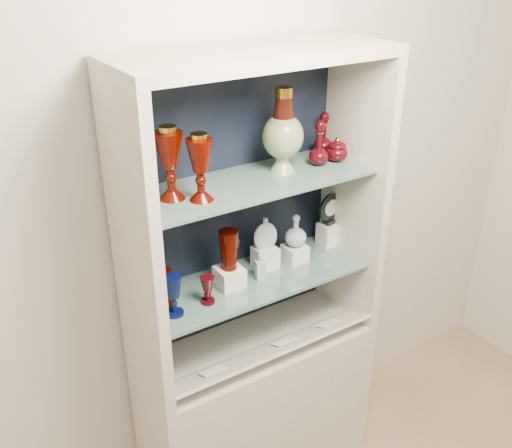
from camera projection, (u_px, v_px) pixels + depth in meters
wall_back at (226, 181)px, 2.27m from camera, size 3.50×0.02×2.80m
cabinet_base at (256, 408)px, 2.56m from camera, size 1.00×0.40×0.75m
cabinet_back_panel at (230, 201)px, 2.28m from camera, size 0.98×0.02×1.15m
cabinet_side_left at (135, 252)px, 1.90m from camera, size 0.04×0.40×1.15m
cabinet_side_right at (353, 191)px, 2.37m from camera, size 0.04×0.40×1.15m
cabinet_top_cap at (256, 55)px, 1.87m from camera, size 1.00×0.40×0.04m
shelf_lower at (253, 279)px, 2.28m from camera, size 0.92×0.34×0.01m
shelf_upper at (253, 182)px, 2.09m from camera, size 0.92×0.34×0.01m
label_ledge at (271, 350)px, 2.30m from camera, size 0.92×0.17×0.09m
label_card_0 at (328, 323)px, 2.43m from camera, size 0.10×0.06×0.03m
label_card_1 at (213, 371)px, 2.16m from camera, size 0.10×0.06×0.03m
label_card_2 at (284, 341)px, 2.32m from camera, size 0.10×0.06×0.03m
pedestal_lamp_left at (170, 163)px, 1.89m from camera, size 0.11×0.11×0.25m
pedestal_lamp_right at (200, 168)px, 1.88m from camera, size 0.09×0.09×0.23m
enamel_urn at (283, 130)px, 2.10m from camera, size 0.18×0.18×0.32m
ruby_decanter_a at (319, 140)px, 2.19m from camera, size 0.09×0.09×0.20m
ruby_decanter_b at (324, 132)px, 2.31m from camera, size 0.09×0.09×0.19m
lidded_bowl at (337, 149)px, 2.25m from camera, size 0.09×0.09×0.10m
cobalt_goblet at (174, 296)px, 2.02m from camera, size 0.08×0.08×0.16m
ruby_goblet_tall at (165, 288)px, 2.07m from camera, size 0.06×0.06×0.15m
ruby_goblet_small at (208, 290)px, 2.10m from camera, size 0.06×0.06×0.11m
riser_ruby_pitcher at (229, 277)px, 2.21m from camera, size 0.10×0.10×0.08m
ruby_pitcher at (229, 250)px, 2.15m from camera, size 0.14×0.12×0.16m
clear_square_bottle at (260, 266)px, 2.25m from camera, size 0.05×0.05×0.12m
riser_flat_flask at (265, 257)px, 2.33m from camera, size 0.09×0.09×0.09m
flat_flask at (265, 233)px, 2.28m from camera, size 0.11×0.06×0.14m
riser_clear_round_decanter at (295, 253)px, 2.39m from camera, size 0.09×0.09×0.07m
clear_round_decanter at (296, 231)px, 2.34m from camera, size 0.12×0.12×0.14m
riser_cameo_medallion at (328, 234)px, 2.51m from camera, size 0.08×0.08×0.10m
cameo_medallion at (330, 209)px, 2.46m from camera, size 0.13×0.06×0.15m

